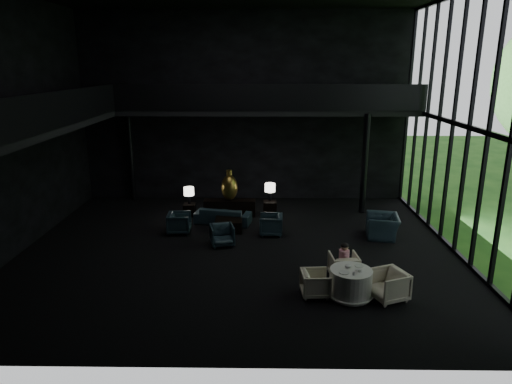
{
  "coord_description": "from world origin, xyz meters",
  "views": [
    {
      "loc": [
        0.76,
        -13.76,
        5.82
      ],
      "look_at": [
        0.54,
        0.5,
        1.82
      ],
      "focal_mm": 32.0,
      "sensor_mm": 36.0,
      "label": 1
    }
  ],
  "objects_px": {
    "table_lamp_right": "(270,188)",
    "coffee_table": "(229,224)",
    "side_table_left": "(190,210)",
    "side_table_right": "(270,208)",
    "lounge_armchair_south": "(222,234)",
    "dining_chair_west": "(315,283)",
    "lounge_armchair_east": "(271,223)",
    "child": "(344,254)",
    "table_lamp_left": "(189,192)",
    "lounge_armchair_west": "(179,222)",
    "window_armchair": "(383,221)",
    "dining_table": "(350,285)",
    "bronze_urn": "(229,187)",
    "dining_chair_east": "(388,282)",
    "dining_chair_north": "(344,265)",
    "sofa": "(223,213)",
    "console": "(230,208)"
  },
  "relations": [
    {
      "from": "bronze_urn",
      "to": "dining_chair_west",
      "type": "relative_size",
      "value": 1.74
    },
    {
      "from": "lounge_armchair_south",
      "to": "dining_chair_north",
      "type": "height_order",
      "value": "dining_chair_north"
    },
    {
      "from": "lounge_armchair_west",
      "to": "dining_table",
      "type": "xyz_separation_m",
      "value": [
        5.25,
        -4.57,
        -0.1
      ]
    },
    {
      "from": "bronze_urn",
      "to": "table_lamp_left",
      "type": "bearing_deg",
      "value": -178.73
    },
    {
      "from": "side_table_left",
      "to": "table_lamp_right",
      "type": "xyz_separation_m",
      "value": [
        3.2,
        0.29,
        0.82
      ]
    },
    {
      "from": "child",
      "to": "table_lamp_left",
      "type": "bearing_deg",
      "value": -46.64
    },
    {
      "from": "child",
      "to": "table_lamp_right",
      "type": "bearing_deg",
      "value": -71.02
    },
    {
      "from": "window_armchair",
      "to": "lounge_armchair_west",
      "type": "bearing_deg",
      "value": -83.6
    },
    {
      "from": "dining_chair_west",
      "to": "child",
      "type": "bearing_deg",
      "value": -46.35
    },
    {
      "from": "console",
      "to": "dining_chair_east",
      "type": "relative_size",
      "value": 2.19
    },
    {
      "from": "lounge_armchair_east",
      "to": "window_armchair",
      "type": "xyz_separation_m",
      "value": [
        3.89,
        -0.17,
        0.17
      ]
    },
    {
      "from": "child",
      "to": "bronze_urn",
      "type": "bearing_deg",
      "value": -57.04
    },
    {
      "from": "window_armchair",
      "to": "lounge_armchair_south",
      "type": "bearing_deg",
      "value": -72.56
    },
    {
      "from": "lounge_armchair_west",
      "to": "coffee_table",
      "type": "xyz_separation_m",
      "value": [
        1.74,
        0.32,
        -0.21
      ]
    },
    {
      "from": "lounge_armchair_west",
      "to": "window_armchair",
      "type": "distance_m",
      "value": 7.16
    },
    {
      "from": "side_table_right",
      "to": "window_armchair",
      "type": "relative_size",
      "value": 0.42
    },
    {
      "from": "coffee_table",
      "to": "window_armchair",
      "type": "bearing_deg",
      "value": -6.37
    },
    {
      "from": "console",
      "to": "sofa",
      "type": "distance_m",
      "value": 0.92
    },
    {
      "from": "dining_table",
      "to": "table_lamp_left",
      "type": "bearing_deg",
      "value": 128.57
    },
    {
      "from": "bronze_urn",
      "to": "lounge_armchair_east",
      "type": "distance_m",
      "value": 2.74
    },
    {
      "from": "side_table_left",
      "to": "lounge_armchair_east",
      "type": "height_order",
      "value": "lounge_armchair_east"
    },
    {
      "from": "lounge_armchair_east",
      "to": "coffee_table",
      "type": "xyz_separation_m",
      "value": [
        -1.52,
        0.43,
        -0.2
      ]
    },
    {
      "from": "table_lamp_right",
      "to": "lounge_armchair_south",
      "type": "height_order",
      "value": "table_lamp_right"
    },
    {
      "from": "sofa",
      "to": "side_table_left",
      "type": "bearing_deg",
      "value": -19.83
    },
    {
      "from": "child",
      "to": "lounge_armchair_west",
      "type": "bearing_deg",
      "value": -34.08
    },
    {
      "from": "lounge_armchair_west",
      "to": "dining_table",
      "type": "distance_m",
      "value": 6.96
    },
    {
      "from": "side_table_left",
      "to": "side_table_right",
      "type": "relative_size",
      "value": 0.87
    },
    {
      "from": "table_lamp_right",
      "to": "sofa",
      "type": "relative_size",
      "value": 0.33
    },
    {
      "from": "dining_chair_east",
      "to": "child",
      "type": "height_order",
      "value": "child"
    },
    {
      "from": "dining_table",
      "to": "child",
      "type": "bearing_deg",
      "value": 90.41
    },
    {
      "from": "table_lamp_left",
      "to": "lounge_armchair_south",
      "type": "relative_size",
      "value": 0.86
    },
    {
      "from": "dining_chair_west",
      "to": "lounge_armchair_west",
      "type": "bearing_deg",
      "value": 40.07
    },
    {
      "from": "sofa",
      "to": "lounge_armchair_south",
      "type": "distance_m",
      "value": 2.21
    },
    {
      "from": "dining_chair_north",
      "to": "dining_chair_west",
      "type": "bearing_deg",
      "value": 44.18
    },
    {
      "from": "side_table_left",
      "to": "dining_chair_east",
      "type": "distance_m",
      "value": 9.01
    },
    {
      "from": "side_table_right",
      "to": "table_lamp_left",
      "type": "bearing_deg",
      "value": -178.0
    },
    {
      "from": "lounge_armchair_west",
      "to": "window_armchair",
      "type": "bearing_deg",
      "value": -95.29
    },
    {
      "from": "side_table_left",
      "to": "window_armchair",
      "type": "relative_size",
      "value": 0.37
    },
    {
      "from": "lounge_armchair_east",
      "to": "dining_chair_north",
      "type": "bearing_deg",
      "value": 33.47
    },
    {
      "from": "side_table_right",
      "to": "lounge_armchair_west",
      "type": "relative_size",
      "value": 0.67
    },
    {
      "from": "lounge_armchair_south",
      "to": "dining_chair_west",
      "type": "bearing_deg",
      "value": -64.91
    },
    {
      "from": "table_lamp_right",
      "to": "lounge_armchair_west",
      "type": "relative_size",
      "value": 0.82
    },
    {
      "from": "lounge_armchair_west",
      "to": "child",
      "type": "bearing_deg",
      "value": -127.06
    },
    {
      "from": "lounge_armchair_west",
      "to": "child",
      "type": "xyz_separation_m",
      "value": [
        5.24,
        -3.55,
        0.33
      ]
    },
    {
      "from": "coffee_table",
      "to": "dining_chair_east",
      "type": "bearing_deg",
      "value": -48.47
    },
    {
      "from": "dining_table",
      "to": "lounge_armchair_south",
      "type": "bearing_deg",
      "value": 136.56
    },
    {
      "from": "lounge_armchair_west",
      "to": "dining_chair_east",
      "type": "xyz_separation_m",
      "value": [
        6.18,
        -4.7,
        0.04
      ]
    },
    {
      "from": "table_lamp_right",
      "to": "coffee_table",
      "type": "bearing_deg",
      "value": -128.77
    },
    {
      "from": "lounge_armchair_east",
      "to": "child",
      "type": "bearing_deg",
      "value": 32.75
    },
    {
      "from": "side_table_left",
      "to": "sofa",
      "type": "relative_size",
      "value": 0.23
    }
  ]
}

